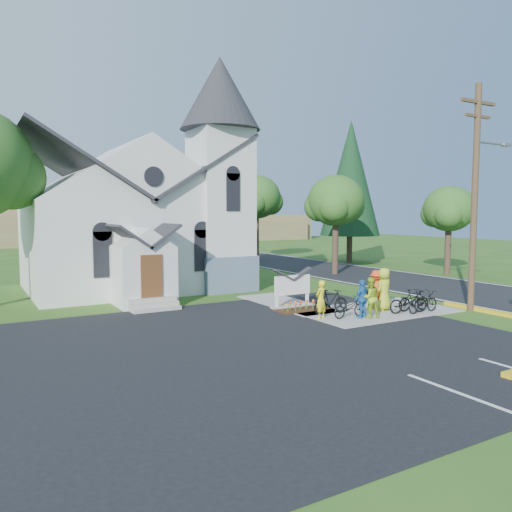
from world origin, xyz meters
TOP-DOWN VIEW (x-y plane):
  - ground at (0.00, 0.00)m, footprint 120.00×120.00m
  - parking_lot at (-7.00, -2.00)m, footprint 20.00×16.00m
  - road at (10.00, 15.00)m, footprint 8.00×90.00m
  - sidewalk at (1.50, 0.50)m, footprint 7.00×4.00m
  - church at (-5.48, 12.48)m, footprint 12.35×12.00m
  - church_sign at (-1.20, 3.20)m, footprint 2.20×0.40m
  - flower_bed at (-1.20, 2.30)m, footprint 2.60×1.10m
  - utility_pole at (5.36, -1.50)m, footprint 3.45×0.28m
  - tree_road_near at (8.50, 12.00)m, footprint 4.00×4.00m
  - tree_road_mid at (9.00, 24.00)m, footprint 4.40×4.40m
  - tree_road_far at (15.50, 8.00)m, footprint 3.60×3.60m
  - conifer at (15.00, 18.00)m, footprint 5.20×5.20m
  - distant_hills at (3.36, 56.33)m, footprint 61.00×10.00m
  - cyclist_0 at (-1.70, 0.40)m, footprint 0.67×0.54m
  - bike_0 at (-0.57, -0.08)m, footprint 1.65×0.62m
  - cyclist_1 at (0.14, -0.54)m, footprint 0.97×0.84m
  - bike_1 at (-0.73, 0.96)m, footprint 1.76×0.56m
  - cyclist_2 at (-0.16, -0.41)m, footprint 0.99×0.53m
  - bike_2 at (2.89, -0.89)m, footprint 1.86×0.74m
  - cyclist_3 at (1.70, 0.72)m, footprint 1.30×0.99m
  - bike_3 at (2.81, -0.45)m, footprint 1.68×0.67m
  - cyclist_4 at (1.82, 0.37)m, footprint 1.05×0.81m
  - bike_4 at (2.26, -0.64)m, footprint 1.96×1.01m

SIDE VIEW (x-z plane):
  - ground at x=0.00m, z-range 0.00..0.00m
  - parking_lot at x=-7.00m, z-range 0.00..0.02m
  - road at x=10.00m, z-range 0.00..0.02m
  - sidewalk at x=1.50m, z-range 0.00..0.05m
  - flower_bed at x=-1.20m, z-range 0.00..0.07m
  - bike_0 at x=-0.57m, z-range 0.05..0.91m
  - bike_2 at x=2.89m, z-range 0.05..1.01m
  - bike_4 at x=2.26m, z-range 0.05..1.03m
  - bike_3 at x=2.81m, z-range 0.05..1.03m
  - bike_1 at x=-0.73m, z-range 0.05..1.10m
  - cyclist_0 at x=-1.70m, z-range 0.05..1.63m
  - cyclist_2 at x=-0.16m, z-range 0.05..1.65m
  - cyclist_1 at x=0.14m, z-range 0.05..1.75m
  - cyclist_3 at x=1.70m, z-range 0.05..1.82m
  - cyclist_4 at x=1.82m, z-range 0.05..1.96m
  - church_sign at x=-1.20m, z-range 0.18..1.88m
  - distant_hills at x=3.36m, z-range -0.63..4.97m
  - tree_road_far at x=15.50m, z-range 1.48..7.78m
  - tree_road_near at x=8.50m, z-range 1.68..8.73m
  - church at x=-5.48m, z-range -1.25..11.75m
  - utility_pole at x=5.36m, z-range 0.40..10.40m
  - tree_road_mid at x=9.00m, z-range 1.88..9.68m
  - conifer at x=15.00m, z-range 1.19..13.59m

